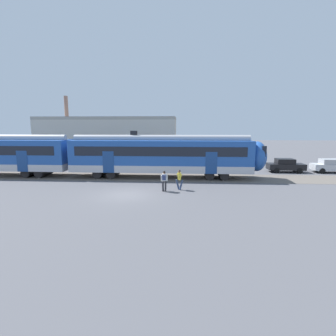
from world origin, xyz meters
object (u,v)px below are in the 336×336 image
at_px(pedestrian_white, 164,179).
at_px(parked_car_black, 286,165).
at_px(commuter_train, 78,155).
at_px(pedestrian_yellow, 179,178).
at_px(parked_car_silver, 331,166).

xyz_separation_m(pedestrian_white, parked_car_black, (13.08, 9.79, -0.21)).
xyz_separation_m(commuter_train, parked_car_black, (22.42, 4.07, -1.47)).
height_order(commuter_train, pedestrian_yellow, commuter_train).
distance_m(commuter_train, parked_car_black, 22.83).
height_order(parked_car_black, parked_car_silver, same).
height_order(pedestrian_white, parked_car_silver, pedestrian_white).
bearing_deg(pedestrian_white, parked_car_black, 36.80).
bearing_deg(pedestrian_yellow, parked_car_silver, 28.65).
relative_size(parked_car_black, parked_car_silver, 0.99).
xyz_separation_m(commuter_train, parked_car_silver, (27.37, 4.09, -1.47)).
bearing_deg(pedestrian_white, commuter_train, 148.55).
distance_m(commuter_train, pedestrian_yellow, 11.78).
distance_m(commuter_train, parked_car_silver, 27.71).
bearing_deg(parked_car_silver, commuter_train, -171.50).
relative_size(pedestrian_white, pedestrian_yellow, 1.00).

